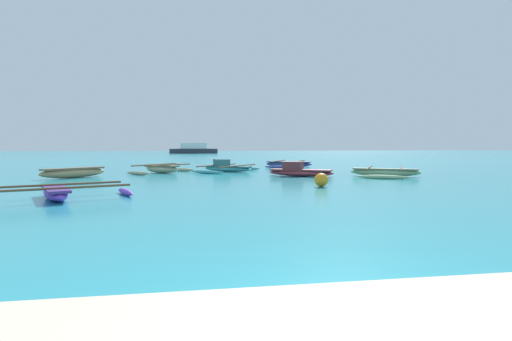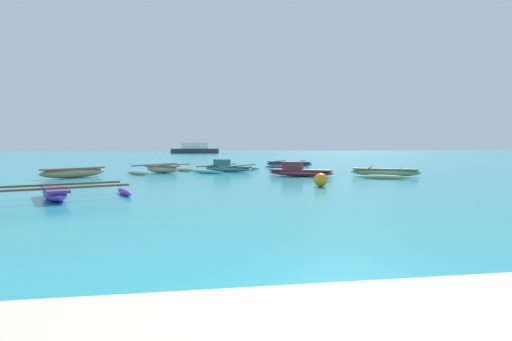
% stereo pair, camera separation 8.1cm
% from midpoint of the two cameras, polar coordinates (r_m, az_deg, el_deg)
% --- Properties ---
extents(ground_plane, '(240.00, 240.00, 0.00)m').
position_cam_midpoint_polar(ground_plane, '(3.72, 15.89, -21.96)').
color(ground_plane, teal).
extents(moored_boat_0, '(4.54, 3.13, 0.42)m').
position_cam_midpoint_polar(moored_boat_0, '(13.28, -26.66, -2.85)').
color(moored_boat_0, purple).
rests_on(moored_boat_0, ground_plane).
extents(moored_boat_1, '(3.82, 4.06, 0.51)m').
position_cam_midpoint_polar(moored_boat_1, '(23.91, -13.16, 0.23)').
color(moored_boat_1, tan).
rests_on(moored_boat_1, ground_plane).
extents(moored_boat_2, '(4.03, 4.57, 0.47)m').
position_cam_midpoint_polar(moored_boat_2, '(21.79, 18.05, -0.24)').
color(moored_boat_2, '#98B47F').
rests_on(moored_boat_2, ground_plane).
extents(moored_boat_3, '(4.46, 4.79, 0.75)m').
position_cam_midpoint_polar(moored_boat_3, '(24.53, -4.10, 0.41)').
color(moored_boat_3, '#45A5AC').
rests_on(moored_boat_3, ground_plane).
extents(moored_boat_4, '(2.82, 2.67, 0.50)m').
position_cam_midpoint_polar(moored_boat_4, '(21.75, -24.52, -0.23)').
color(moored_boat_4, tan).
rests_on(moored_boat_4, ground_plane).
extents(moored_boat_5, '(4.14, 4.80, 0.47)m').
position_cam_midpoint_polar(moored_boat_5, '(29.90, 4.82, 0.93)').
color(moored_boat_5, '#3C4C92').
rests_on(moored_boat_5, ground_plane).
extents(moored_boat_6, '(3.40, 2.43, 0.76)m').
position_cam_midpoint_polar(moored_boat_6, '(20.95, 6.33, -0.08)').
color(moored_boat_6, '#A6373F').
rests_on(moored_boat_6, ground_plane).
extents(mooring_buoy_0, '(0.54, 0.54, 0.54)m').
position_cam_midpoint_polar(mooring_buoy_0, '(15.67, 9.38, -1.33)').
color(mooring_buoy_0, orange).
rests_on(mooring_buoy_0, ground_plane).
extents(distant_ferry, '(9.66, 2.12, 2.12)m').
position_cam_midpoint_polar(distant_ferry, '(82.97, -8.71, 3.03)').
color(distant_ferry, '#2D333D').
rests_on(distant_ferry, ground_plane).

